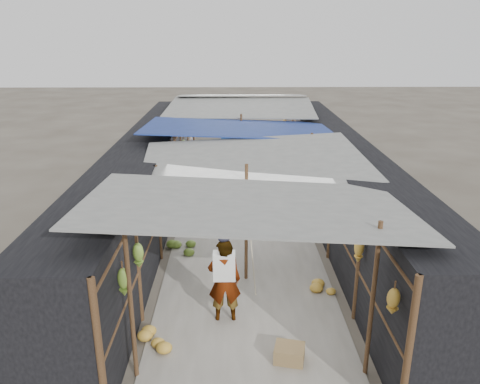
{
  "coord_description": "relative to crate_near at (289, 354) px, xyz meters",
  "views": [
    {
      "loc": [
        -0.27,
        -6.03,
        5.12
      ],
      "look_at": [
        -0.1,
        5.2,
        1.25
      ],
      "focal_mm": 35.0,
      "sensor_mm": 36.0,
      "label": 1
    }
  ],
  "objects": [
    {
      "name": "crate_back",
      "position": [
        -1.16,
        9.08,
        -0.02
      ],
      "size": [
        0.45,
        0.39,
        0.26
      ],
      "primitive_type": "cube",
      "rotation": [
        0.0,
        0.0,
        -0.15
      ],
      "color": "#99784D",
      "rests_on": "ground"
    },
    {
      "name": "floor_bananas",
      "position": [
        -1.0,
        5.69,
        -0.0
      ],
      "size": [
        3.98,
        10.85,
        0.34
      ],
      "color": "olive",
      "rests_on": "ground"
    },
    {
      "name": "shopper_blue",
      "position": [
        -1.64,
        8.81,
        0.68
      ],
      "size": [
        0.93,
        0.8,
        1.66
      ],
      "primitive_type": "imported",
      "rotation": [
        0.0,
        0.0,
        0.24
      ],
      "color": "#215AA7",
      "rests_on": "ground"
    },
    {
      "name": "ground",
      "position": [
        -0.63,
        -0.3,
        -0.14
      ],
      "size": [
        80.0,
        80.0,
        0.0
      ],
      "primitive_type": "plane",
      "color": "#6B6356",
      "rests_on": "ground"
    },
    {
      "name": "black_basin",
      "position": [
        1.07,
        6.0,
        -0.05
      ],
      "size": [
        0.61,
        0.61,
        0.18
      ],
      "primitive_type": "cylinder",
      "color": "black",
      "rests_on": "ground"
    },
    {
      "name": "market_canopy",
      "position": [
        -0.6,
        6.54,
        2.26
      ],
      "size": [
        5.62,
        15.2,
        2.77
      ],
      "color": "brown",
      "rests_on": "ground"
    },
    {
      "name": "aisle_slab",
      "position": [
        -0.63,
        6.2,
        -0.13
      ],
      "size": [
        3.6,
        16.0,
        0.02
      ],
      "primitive_type": "cube",
      "color": "#9E998E",
      "rests_on": "ground"
    },
    {
      "name": "crate_mid",
      "position": [
        0.37,
        6.02,
        0.02
      ],
      "size": [
        0.62,
        0.54,
        0.33
      ],
      "primitive_type": "cube",
      "rotation": [
        0.0,
        0.0,
        0.21
      ],
      "color": "#99784D",
      "rests_on": "ground"
    },
    {
      "name": "vendor_seated",
      "position": [
        0.65,
        5.6,
        0.26
      ],
      "size": [
        0.52,
        0.61,
        0.81
      ],
      "primitive_type": "imported",
      "rotation": [
        0.0,
        0.0,
        -1.06
      ],
      "color": "#4F4B44",
      "rests_on": "ground"
    },
    {
      "name": "hanging_bananas",
      "position": [
        -0.66,
        5.96,
        1.53
      ],
      "size": [
        3.96,
        14.09,
        0.79
      ],
      "color": "olive",
      "rests_on": "ground"
    },
    {
      "name": "vendor_elderly",
      "position": [
        -1.07,
        1.2,
        0.68
      ],
      "size": [
        0.62,
        0.43,
        1.65
      ],
      "primitive_type": "imported",
      "rotation": [
        0.0,
        0.0,
        3.2
      ],
      "color": "white",
      "rests_on": "ground"
    },
    {
      "name": "stall_left",
      "position": [
        -3.33,
        6.2,
        1.01
      ],
      "size": [
        1.4,
        15.0,
        2.3
      ],
      "primitive_type": "cube",
      "color": "black",
      "rests_on": "ground"
    },
    {
      "name": "crate_near",
      "position": [
        0.0,
        0.0,
        0.0
      ],
      "size": [
        0.55,
        0.48,
        0.29
      ],
      "primitive_type": "cube",
      "rotation": [
        0.0,
        0.0,
        -0.23
      ],
      "color": "#99784D",
      "rests_on": "ground"
    },
    {
      "name": "stall_right",
      "position": [
        2.07,
        6.2,
        1.01
      ],
      "size": [
        1.4,
        15.0,
        2.3
      ],
      "primitive_type": "cube",
      "color": "black",
      "rests_on": "ground"
    }
  ]
}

